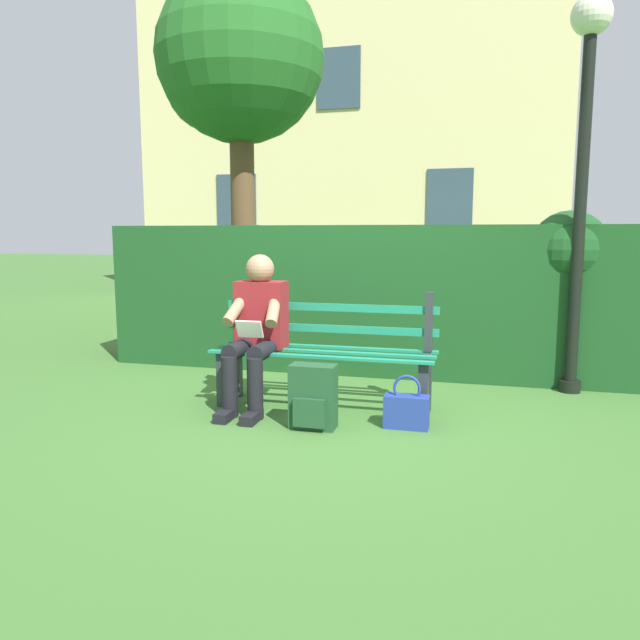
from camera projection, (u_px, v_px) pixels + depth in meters
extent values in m
plane|color=#3D6B2D|center=(323.00, 408.00, 4.72)|extent=(60.00, 60.00, 0.00)
cube|color=#2D3338|center=(423.00, 392.00, 4.35)|extent=(0.07, 0.07, 0.43)
cube|color=#2D3338|center=(222.00, 379.00, 4.74)|extent=(0.07, 0.07, 0.43)
cube|color=#2D3338|center=(427.00, 382.00, 4.63)|extent=(0.07, 0.07, 0.43)
cube|color=#2D3338|center=(237.00, 371.00, 5.03)|extent=(0.07, 0.07, 0.43)
cube|color=#1E8460|center=(330.00, 347.00, 4.85)|extent=(1.71, 0.06, 0.02)
cube|color=#1E8460|center=(323.00, 352.00, 4.66)|extent=(1.71, 0.06, 0.02)
cube|color=#1E8460|center=(316.00, 357.00, 4.47)|extent=(1.71, 0.06, 0.02)
cube|color=#2D3338|center=(429.00, 322.00, 4.61)|extent=(0.06, 0.06, 0.45)
cube|color=#2D3338|center=(238.00, 315.00, 5.00)|extent=(0.06, 0.06, 0.45)
cube|color=#1E8460|center=(329.00, 329.00, 4.82)|extent=(1.71, 0.02, 0.06)
cube|color=#1E8460|center=(329.00, 307.00, 4.79)|extent=(1.71, 0.02, 0.06)
cube|color=maroon|center=(262.00, 314.00, 4.77)|extent=(0.38, 0.22, 0.52)
sphere|color=#A57A5B|center=(260.00, 269.00, 4.70)|extent=(0.22, 0.22, 0.22)
cylinder|color=black|center=(265.00, 350.00, 4.57)|extent=(0.13, 0.42, 0.13)
cylinder|color=black|center=(240.00, 349.00, 4.63)|extent=(0.13, 0.42, 0.13)
cylinder|color=black|center=(255.00, 389.00, 4.41)|extent=(0.12, 0.12, 0.45)
cylinder|color=black|center=(230.00, 387.00, 4.46)|extent=(0.12, 0.12, 0.45)
cube|color=black|center=(252.00, 417.00, 4.36)|extent=(0.10, 0.24, 0.07)
cube|color=black|center=(226.00, 415.00, 4.41)|extent=(0.10, 0.24, 0.07)
cylinder|color=#A57A5B|center=(274.00, 309.00, 4.59)|extent=(0.14, 0.32, 0.26)
cylinder|color=#A57A5B|center=(237.00, 308.00, 4.66)|extent=(0.14, 0.32, 0.26)
cube|color=white|center=(249.00, 329.00, 4.53)|extent=(0.20, 0.07, 0.13)
cube|color=#19471E|center=(384.00, 299.00, 5.94)|extent=(5.49, 0.75, 1.42)
sphere|color=#19471E|center=(569.00, 249.00, 5.34)|extent=(0.67, 0.67, 0.67)
sphere|color=#19471E|center=(255.00, 254.00, 6.30)|extent=(0.60, 0.60, 0.60)
cylinder|color=brown|center=(243.00, 223.00, 7.91)|extent=(0.31, 0.31, 2.95)
sphere|color=#236023|center=(240.00, 57.00, 7.62)|extent=(2.11, 2.11, 2.11)
sphere|color=#236023|center=(213.00, 83.00, 8.08)|extent=(1.27, 1.27, 1.27)
cube|color=beige|center=(355.00, 135.00, 13.97)|extent=(9.10, 3.19, 7.19)
cube|color=#334756|center=(450.00, 199.00, 12.06)|extent=(0.90, 0.04, 1.20)
cube|color=#334756|center=(236.00, 202.00, 13.23)|extent=(0.90, 0.04, 1.20)
cube|color=#334756|center=(339.00, 78.00, 12.30)|extent=(0.90, 0.04, 1.20)
cube|color=#1E4728|center=(313.00, 396.00, 4.21)|extent=(0.32, 0.17, 0.45)
cube|color=#1E4728|center=(309.00, 413.00, 4.12)|extent=(0.22, 0.04, 0.20)
cylinder|color=#1E4728|center=(330.00, 391.00, 4.28)|extent=(0.04, 0.04, 0.27)
cylinder|color=#1E4728|center=(304.00, 389.00, 4.33)|extent=(0.04, 0.04, 0.27)
cube|color=navy|center=(407.00, 412.00, 4.22)|extent=(0.31, 0.14, 0.23)
torus|color=navy|center=(407.00, 389.00, 4.20)|extent=(0.19, 0.02, 0.19)
cylinder|color=black|center=(570.00, 386.00, 5.20)|extent=(0.18, 0.18, 0.10)
cylinder|color=black|center=(580.00, 219.00, 5.00)|extent=(0.10, 0.10, 2.91)
sphere|color=silver|center=(592.00, 15.00, 4.77)|extent=(0.32, 0.32, 0.32)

